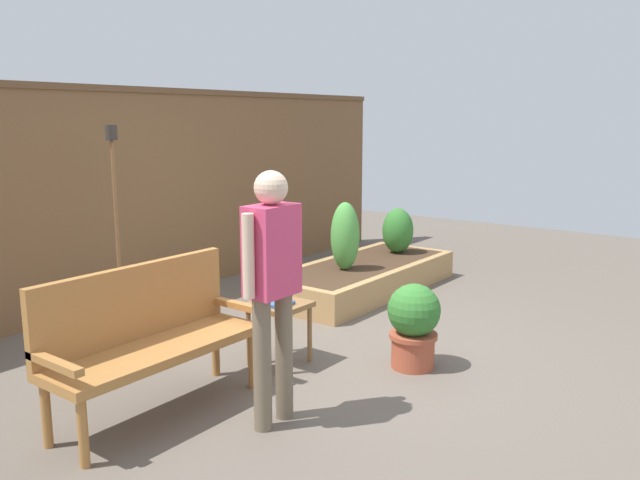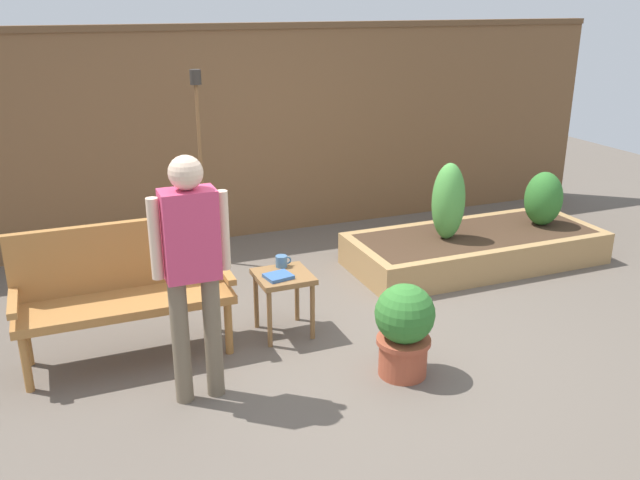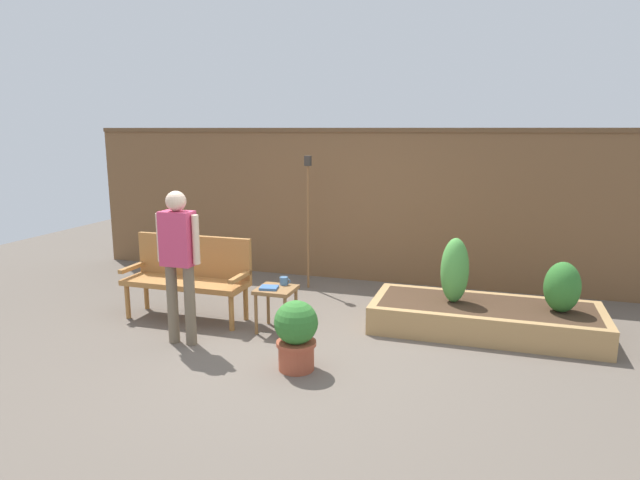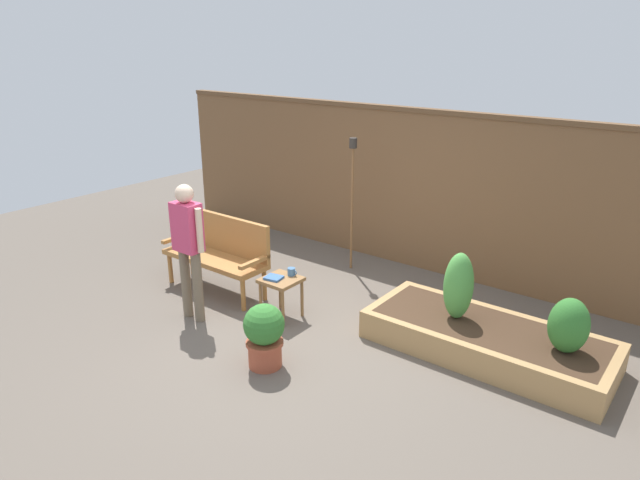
{
  "view_description": "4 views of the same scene",
  "coord_description": "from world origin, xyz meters",
  "px_view_note": "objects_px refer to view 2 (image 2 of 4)",
  "views": [
    {
      "loc": [
        -3.92,
        -2.8,
        1.86
      ],
      "look_at": [
        0.59,
        0.61,
        0.78
      ],
      "focal_mm": 36.23,
      "sensor_mm": 36.0,
      "label": 1
    },
    {
      "loc": [
        -1.81,
        -4.04,
        2.39
      ],
      "look_at": [
        0.07,
        0.62,
        0.58
      ],
      "focal_mm": 37.85,
      "sensor_mm": 36.0,
      "label": 2
    },
    {
      "loc": [
        1.82,
        -4.98,
        2.15
      ],
      "look_at": [
        -0.02,
        0.78,
        0.93
      ],
      "focal_mm": 31.05,
      "sensor_mm": 36.0,
      "label": 3
    },
    {
      "loc": [
        3.53,
        -4.03,
        3.02
      ],
      "look_at": [
        0.01,
        0.53,
        0.95
      ],
      "focal_mm": 31.81,
      "sensor_mm": 36.0,
      "label": 4
    }
  ],
  "objects_px": {
    "book_on_table": "(278,276)",
    "side_table": "(283,284)",
    "garden_bench": "(123,282)",
    "shrub_far_corner": "(544,199)",
    "shrub_near_bench": "(448,201)",
    "cup_on_table": "(282,261)",
    "potted_boxwood": "(404,327)",
    "person_by_bench": "(192,260)",
    "tiki_torch": "(199,135)"
  },
  "relations": [
    {
      "from": "book_on_table",
      "to": "shrub_near_bench",
      "type": "relative_size",
      "value": 0.26
    },
    {
      "from": "garden_bench",
      "to": "shrub_far_corner",
      "type": "relative_size",
      "value": 2.75
    },
    {
      "from": "shrub_near_bench",
      "to": "person_by_bench",
      "type": "bearing_deg",
      "value": -153.75
    },
    {
      "from": "tiki_torch",
      "to": "person_by_bench",
      "type": "distance_m",
      "value": 2.39
    },
    {
      "from": "book_on_table",
      "to": "tiki_torch",
      "type": "relative_size",
      "value": 0.1
    },
    {
      "from": "cup_on_table",
      "to": "person_by_bench",
      "type": "bearing_deg",
      "value": -136.94
    },
    {
      "from": "garden_bench",
      "to": "tiki_torch",
      "type": "relative_size",
      "value": 0.8
    },
    {
      "from": "potted_boxwood",
      "to": "garden_bench",
      "type": "bearing_deg",
      "value": 149.28
    },
    {
      "from": "book_on_table",
      "to": "garden_bench",
      "type": "bearing_deg",
      "value": 159.94
    },
    {
      "from": "garden_bench",
      "to": "shrub_near_bench",
      "type": "distance_m",
      "value": 2.98
    },
    {
      "from": "potted_boxwood",
      "to": "person_by_bench",
      "type": "height_order",
      "value": "person_by_bench"
    },
    {
      "from": "shrub_near_bench",
      "to": "tiki_torch",
      "type": "bearing_deg",
      "value": 153.02
    },
    {
      "from": "shrub_near_bench",
      "to": "shrub_far_corner",
      "type": "relative_size",
      "value": 1.35
    },
    {
      "from": "book_on_table",
      "to": "side_table",
      "type": "bearing_deg",
      "value": 35.58
    },
    {
      "from": "cup_on_table",
      "to": "book_on_table",
      "type": "xyz_separation_m",
      "value": [
        -0.09,
        -0.2,
        -0.03
      ]
    },
    {
      "from": "cup_on_table",
      "to": "potted_boxwood",
      "type": "distance_m",
      "value": 1.13
    },
    {
      "from": "potted_boxwood",
      "to": "person_by_bench",
      "type": "relative_size",
      "value": 0.41
    },
    {
      "from": "potted_boxwood",
      "to": "shrub_far_corner",
      "type": "distance_m",
      "value": 2.8
    },
    {
      "from": "potted_boxwood",
      "to": "shrub_near_bench",
      "type": "height_order",
      "value": "shrub_near_bench"
    },
    {
      "from": "cup_on_table",
      "to": "shrub_far_corner",
      "type": "bearing_deg",
      "value": 10.22
    },
    {
      "from": "shrub_far_corner",
      "to": "tiki_torch",
      "type": "height_order",
      "value": "tiki_torch"
    },
    {
      "from": "potted_boxwood",
      "to": "shrub_near_bench",
      "type": "relative_size",
      "value": 0.91
    },
    {
      "from": "side_table",
      "to": "potted_boxwood",
      "type": "bearing_deg",
      "value": -57.78
    },
    {
      "from": "book_on_table",
      "to": "tiki_torch",
      "type": "height_order",
      "value": "tiki_torch"
    },
    {
      "from": "shrub_far_corner",
      "to": "side_table",
      "type": "bearing_deg",
      "value": -167.24
    },
    {
      "from": "book_on_table",
      "to": "potted_boxwood",
      "type": "relative_size",
      "value": 0.29
    },
    {
      "from": "person_by_bench",
      "to": "book_on_table",
      "type": "bearing_deg",
      "value": 38.05
    },
    {
      "from": "cup_on_table",
      "to": "shrub_far_corner",
      "type": "relative_size",
      "value": 0.24
    },
    {
      "from": "garden_bench",
      "to": "potted_boxwood",
      "type": "height_order",
      "value": "garden_bench"
    },
    {
      "from": "book_on_table",
      "to": "tiki_torch",
      "type": "xyz_separation_m",
      "value": [
        -0.15,
        1.74,
        0.73
      ]
    },
    {
      "from": "side_table",
      "to": "cup_on_table",
      "type": "bearing_deg",
      "value": 74.84
    },
    {
      "from": "side_table",
      "to": "potted_boxwood",
      "type": "height_order",
      "value": "potted_boxwood"
    },
    {
      "from": "book_on_table",
      "to": "shrub_near_bench",
      "type": "height_order",
      "value": "shrub_near_bench"
    },
    {
      "from": "tiki_torch",
      "to": "person_by_bench",
      "type": "relative_size",
      "value": 1.15
    },
    {
      "from": "garden_bench",
      "to": "person_by_bench",
      "type": "xyz_separation_m",
      "value": [
        0.35,
        -0.75,
        0.39
      ]
    },
    {
      "from": "side_table",
      "to": "shrub_near_bench",
      "type": "height_order",
      "value": "shrub_near_bench"
    },
    {
      "from": "shrub_far_corner",
      "to": "person_by_bench",
      "type": "relative_size",
      "value": 0.34
    },
    {
      "from": "person_by_bench",
      "to": "garden_bench",
      "type": "bearing_deg",
      "value": 114.71
    },
    {
      "from": "book_on_table",
      "to": "shrub_far_corner",
      "type": "height_order",
      "value": "shrub_far_corner"
    },
    {
      "from": "shrub_far_corner",
      "to": "person_by_bench",
      "type": "xyz_separation_m",
      "value": [
        -3.66,
        -1.27,
        0.37
      ]
    },
    {
      "from": "book_on_table",
      "to": "tiki_torch",
      "type": "bearing_deg",
      "value": 84.94
    },
    {
      "from": "garden_bench",
      "to": "cup_on_table",
      "type": "relative_size",
      "value": 11.66
    },
    {
      "from": "book_on_table",
      "to": "potted_boxwood",
      "type": "bearing_deg",
      "value": -63.35
    },
    {
      "from": "shrub_far_corner",
      "to": "cup_on_table",
      "type": "bearing_deg",
      "value": -169.78
    },
    {
      "from": "cup_on_table",
      "to": "shrub_near_bench",
      "type": "relative_size",
      "value": 0.17
    },
    {
      "from": "side_table",
      "to": "book_on_table",
      "type": "distance_m",
      "value": 0.13
    },
    {
      "from": "potted_boxwood",
      "to": "cup_on_table",
      "type": "bearing_deg",
      "value": 116.75
    },
    {
      "from": "shrub_near_bench",
      "to": "side_table",
      "type": "bearing_deg",
      "value": -160.15
    },
    {
      "from": "potted_boxwood",
      "to": "shrub_far_corner",
      "type": "relative_size",
      "value": 1.23
    },
    {
      "from": "side_table",
      "to": "tiki_torch",
      "type": "height_order",
      "value": "tiki_torch"
    }
  ]
}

